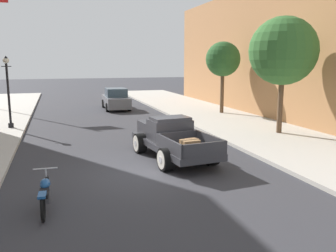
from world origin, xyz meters
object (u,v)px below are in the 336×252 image
(hotrod_truck_gunmetal, at_px, (171,138))
(street_lamp_far, at_px, (8,86))
(street_tree_second, at_px, (223,60))
(car_background_grey, at_px, (116,99))
(motorcycle_parked, at_px, (45,193))
(street_tree_nearest, at_px, (283,51))

(hotrod_truck_gunmetal, distance_m, street_lamp_far, 10.41)
(street_tree_second, bearing_deg, hotrod_truck_gunmetal, -125.10)
(car_background_grey, relative_size, street_tree_second, 0.88)
(hotrod_truck_gunmetal, height_order, street_lamp_far, street_lamp_far)
(motorcycle_parked, bearing_deg, street_tree_second, 50.11)
(hotrod_truck_gunmetal, height_order, motorcycle_parked, hotrod_truck_gunmetal)
(street_lamp_far, bearing_deg, car_background_grey, 45.54)
(hotrod_truck_gunmetal, xyz_separation_m, street_tree_second, (6.84, 9.73, 3.07))
(street_tree_nearest, bearing_deg, car_background_grey, 116.60)
(motorcycle_parked, height_order, street_lamp_far, street_lamp_far)
(street_tree_nearest, bearing_deg, hotrod_truck_gunmetal, -160.33)
(motorcycle_parked, bearing_deg, car_background_grey, 75.69)
(hotrod_truck_gunmetal, bearing_deg, street_tree_second, 54.90)
(car_background_grey, bearing_deg, motorcycle_parked, -104.31)
(car_background_grey, distance_m, street_lamp_far, 9.92)
(hotrod_truck_gunmetal, bearing_deg, street_tree_nearest, 19.67)
(motorcycle_parked, relative_size, street_lamp_far, 0.55)
(street_lamp_far, distance_m, street_tree_second, 13.69)
(street_lamp_far, height_order, street_tree_second, street_tree_second)
(street_lamp_far, relative_size, street_tree_nearest, 0.67)
(car_background_grey, distance_m, street_tree_nearest, 14.41)
(street_tree_nearest, bearing_deg, street_lamp_far, 157.15)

